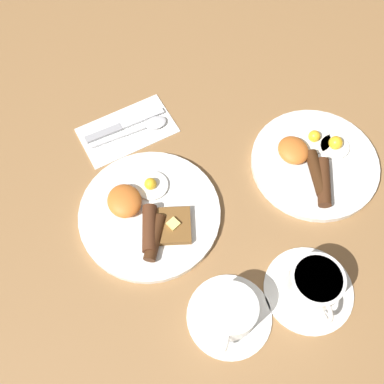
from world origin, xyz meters
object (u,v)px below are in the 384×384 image
(teacup_near, at_px, (230,313))
(spoon, at_px, (148,126))
(breakfast_plate_near, at_px, (148,214))
(knife, at_px, (120,127))
(breakfast_plate_far, at_px, (314,162))
(teacup_far, at_px, (313,286))

(teacup_near, height_order, spoon, teacup_near)
(breakfast_plate_near, distance_m, spoon, 0.22)
(breakfast_plate_near, height_order, teacup_near, teacup_near)
(spoon, bearing_deg, knife, 157.15)
(knife, bearing_deg, breakfast_plate_near, -97.76)
(teacup_near, relative_size, knife, 0.83)
(teacup_near, bearing_deg, breakfast_plate_near, -166.97)
(knife, distance_m, spoon, 0.06)
(breakfast_plate_near, xyz_separation_m, breakfast_plate_far, (0.03, 0.36, -0.00))
(teacup_far, xyz_separation_m, knife, (-0.49, -0.19, -0.03))
(teacup_far, relative_size, knife, 0.89)
(knife, bearing_deg, teacup_far, -70.67)
(breakfast_plate_far, bearing_deg, breakfast_plate_near, -95.32)
(knife, bearing_deg, breakfast_plate_far, -39.15)
(breakfast_plate_near, relative_size, breakfast_plate_far, 1.05)
(spoon, bearing_deg, teacup_near, -92.82)
(breakfast_plate_near, distance_m, knife, 0.23)
(breakfast_plate_near, distance_m, breakfast_plate_far, 0.36)
(breakfast_plate_far, bearing_deg, teacup_far, -33.14)
(teacup_far, xyz_separation_m, spoon, (-0.46, -0.13, -0.03))
(breakfast_plate_near, distance_m, teacup_near, 0.25)
(breakfast_plate_near, relative_size, teacup_far, 1.70)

